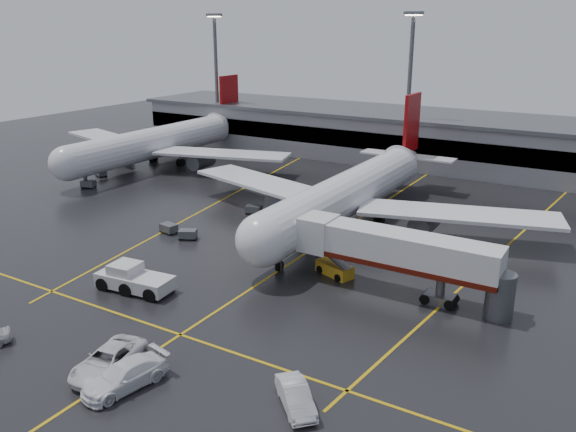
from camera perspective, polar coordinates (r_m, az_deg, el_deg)
The scene contains 21 objects.
ground at distance 64.80m, azimuth 2.43°, elevation -3.17°, with size 220.00×220.00×0.00m, color black.
apron_line_centre at distance 64.80m, azimuth 2.43°, elevation -3.17°, with size 0.25×90.00×0.02m, color gold.
apron_line_stop at distance 48.42m, azimuth -10.40°, elevation -11.25°, with size 60.00×0.25×0.02m, color gold.
apron_line_left at distance 83.12m, azimuth -6.40°, elevation 1.58°, with size 0.25×70.00×0.02m, color gold.
apron_line_right at distance 68.21m, azimuth 20.03°, elevation -3.19°, with size 0.25×70.00×0.02m, color gold.
terminal at distance 106.80m, azimuth 14.99°, elevation 7.16°, with size 122.00×19.00×8.60m.
light_mast_left at distance 120.67m, azimuth -6.98°, elevation 13.70°, with size 3.00×1.20×25.45m.
light_mast_mid at distance 101.32m, azimuth 11.71°, elevation 12.64°, with size 3.00×1.20×25.45m.
main_airliner at distance 71.72m, azimuth 6.20°, elevation 2.40°, with size 48.80×45.60×14.10m.
second_airliner at distance 104.73m, azimuth -12.28°, elevation 7.09°, with size 48.80×45.60×14.10m.
jet_bridge at distance 53.74m, azimuth 10.57°, elevation -3.58°, with size 19.90×3.40×6.05m.
pushback_tractor at distance 56.48m, azimuth -14.78°, elevation -5.98°, with size 7.54×3.81×2.60m.
belt_loader at distance 58.14m, azimuth 4.56°, elevation -5.14°, with size 4.26×2.92×2.49m.
service_van_a at distance 44.62m, azimuth -17.05°, elevation -13.25°, with size 2.93×6.35×1.77m, color silver.
service_van_b at distance 42.63m, azimuth -15.55°, elevation -14.69°, with size 2.50×6.14×1.78m, color white.
service_van_c at distance 39.42m, azimuth 0.76°, elevation -17.10°, with size 1.67×4.78×1.58m, color silver.
baggage_cart_a at distance 68.34m, azimuth -9.71°, elevation -1.72°, with size 2.37×2.08×1.12m.
baggage_cart_b at distance 70.75m, azimuth -11.51°, elevation -1.13°, with size 2.19×1.63×1.12m.
baggage_cart_c at distance 76.46m, azimuth -3.33°, elevation 0.67°, with size 2.25×1.74×1.12m.
baggage_cart_d at distance 100.12m, azimuth -17.70°, elevation 4.04°, with size 2.35×1.97×1.12m.
baggage_cart_e at distance 93.63m, azimuth -18.81°, elevation 2.99°, with size 2.31×1.88×1.12m.
Camera 1 is at (28.67, -53.13, 23.53)m, focal length 36.65 mm.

